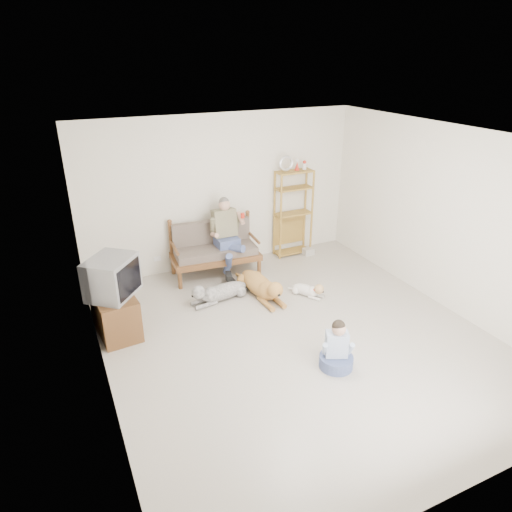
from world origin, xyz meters
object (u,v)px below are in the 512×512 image
etagere (293,212)px  tv_stand (115,313)px  golden_retriever (262,286)px  loveseat (214,248)px

etagere → tv_stand: bearing=-159.1°
etagere → golden_retriever: etagere is taller
loveseat → tv_stand: loveseat is taller
tv_stand → golden_retriever: tv_stand is taller
golden_retriever → tv_stand: bearing=178.3°
golden_retriever → etagere: bearing=41.7°
etagere → tv_stand: 3.86m
tv_stand → loveseat: bearing=26.4°
loveseat → golden_retriever: bearing=-65.3°
loveseat → golden_retriever: (0.40, -1.10, -0.31)m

